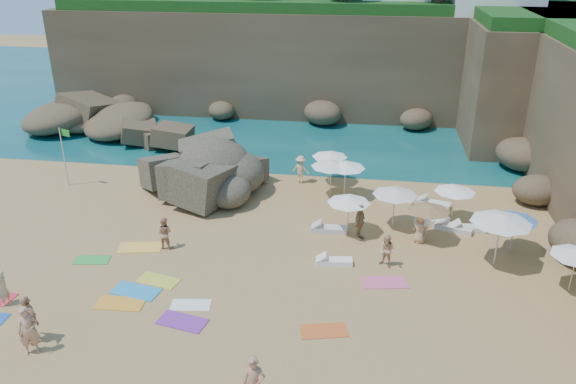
# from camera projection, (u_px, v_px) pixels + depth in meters

# --- Properties ---
(ground) EXTENTS (120.00, 120.00, 0.00)m
(ground) POSITION_uv_depth(u_px,v_px,m) (233.00, 258.00, 24.74)
(ground) COLOR tan
(ground) RESTS_ON ground
(seawater) EXTENTS (120.00, 120.00, 0.00)m
(seawater) POSITION_uv_depth(u_px,v_px,m) (310.00, 94.00, 51.86)
(seawater) COLOR #0C4751
(seawater) RESTS_ON ground
(cliff_back) EXTENTS (44.00, 8.00, 8.00)m
(cliff_back) POSITION_uv_depth(u_px,v_px,m) (329.00, 61.00, 45.45)
(cliff_back) COLOR brown
(cliff_back) RESTS_ON ground
(cliff_corner) EXTENTS (10.00, 12.00, 8.00)m
(cliff_corner) POSITION_uv_depth(u_px,v_px,m) (538.00, 81.00, 38.87)
(cliff_corner) COLOR brown
(cliff_corner) RESTS_ON ground
(rock_promontory) EXTENTS (12.00, 7.00, 2.00)m
(rock_promontory) POSITION_uv_depth(u_px,v_px,m) (138.00, 135.00, 40.72)
(rock_promontory) COLOR brown
(rock_promontory) RESTS_ON ground
(marina_masts) EXTENTS (3.10, 0.10, 6.00)m
(marina_masts) POSITION_uv_depth(u_px,v_px,m) (137.00, 56.00, 52.92)
(marina_masts) COLOR white
(marina_masts) RESTS_ON ground
(rock_outcrop) EXTENTS (8.45, 7.38, 2.83)m
(rock_outcrop) POSITION_uv_depth(u_px,v_px,m) (221.00, 187.00, 31.97)
(rock_outcrop) COLOR #696148
(rock_outcrop) RESTS_ON ground
(flag_pole) EXTENTS (0.66, 0.23, 3.43)m
(flag_pole) POSITION_uv_depth(u_px,v_px,m) (64.00, 149.00, 31.31)
(flag_pole) COLOR silver
(flag_pole) RESTS_ON ground
(parasol_0) EXTENTS (2.02, 2.02, 1.91)m
(parasol_0) POSITION_uv_depth(u_px,v_px,m) (330.00, 154.00, 31.85)
(parasol_0) COLOR silver
(parasol_0) RESTS_ON ground
(parasol_1) EXTENTS (2.15, 2.15, 2.03)m
(parasol_1) POSITION_uv_depth(u_px,v_px,m) (346.00, 165.00, 29.99)
(parasol_1) COLOR silver
(parasol_1) RESTS_ON ground
(parasol_2) EXTENTS (2.18, 2.18, 2.06)m
(parasol_2) POSITION_uv_depth(u_px,v_px,m) (331.00, 164.00, 30.07)
(parasol_2) COLOR silver
(parasol_2) RESTS_ON ground
(parasol_3) EXTENTS (1.99, 1.99, 1.89)m
(parasol_3) POSITION_uv_depth(u_px,v_px,m) (455.00, 189.00, 27.39)
(parasol_3) COLOR silver
(parasol_3) RESTS_ON ground
(parasol_5) EXTENTS (2.15, 2.15, 2.03)m
(parasol_5) POSITION_uv_depth(u_px,v_px,m) (395.00, 192.00, 26.74)
(parasol_5) COLOR silver
(parasol_5) RESTS_ON ground
(parasol_6) EXTENTS (1.96, 1.96, 1.85)m
(parasol_6) POSITION_uv_depth(u_px,v_px,m) (429.00, 208.00, 25.49)
(parasol_6) COLOR silver
(parasol_6) RESTS_ON ground
(parasol_9) EXTENTS (2.04, 2.04, 1.93)m
(parasol_9) POSITION_uv_depth(u_px,v_px,m) (349.00, 200.00, 26.13)
(parasol_9) COLOR silver
(parasol_9) RESTS_ON ground
(parasol_10) EXTENTS (1.97, 1.97, 1.86)m
(parasol_10) POSITION_uv_depth(u_px,v_px,m) (516.00, 217.00, 24.60)
(parasol_10) COLOR silver
(parasol_10) RESTS_ON ground
(parasol_11) EXTENTS (2.56, 2.56, 2.42)m
(parasol_11) POSITION_uv_depth(u_px,v_px,m) (501.00, 218.00, 23.35)
(parasol_11) COLOR silver
(parasol_11) RESTS_ON ground
(lounger_0) EXTENTS (1.71, 0.64, 0.26)m
(lounger_0) POSITION_uv_depth(u_px,v_px,m) (329.00, 229.00, 26.94)
(lounger_0) COLOR silver
(lounger_0) RESTS_ON ground
(lounger_1) EXTENTS (1.86, 1.15, 0.28)m
(lounger_1) POSITION_uv_depth(u_px,v_px,m) (454.00, 228.00, 27.04)
(lounger_1) COLOR silver
(lounger_1) RESTS_ON ground
(lounger_2) EXTENTS (1.77, 1.31, 0.27)m
(lounger_2) POSITION_uv_depth(u_px,v_px,m) (432.00, 221.00, 27.79)
(lounger_2) COLOR white
(lounger_2) RESTS_ON ground
(lounger_3) EXTENTS (1.85, 1.10, 0.27)m
(lounger_3) POSITION_uv_depth(u_px,v_px,m) (434.00, 204.00, 29.55)
(lounger_3) COLOR white
(lounger_3) RESTS_ON ground
(lounger_4) EXTENTS (1.72, 0.70, 0.26)m
(lounger_4) POSITION_uv_depth(u_px,v_px,m) (467.00, 229.00, 27.01)
(lounger_4) COLOR silver
(lounger_4) RESTS_ON ground
(lounger_5) EXTENTS (1.62, 0.72, 0.24)m
(lounger_5) POSITION_uv_depth(u_px,v_px,m) (334.00, 262.00, 24.20)
(lounger_5) COLOR white
(lounger_5) RESTS_ON ground
(towel_2) EXTENTS (1.87, 1.01, 0.03)m
(towel_2) POSITION_uv_depth(u_px,v_px,m) (120.00, 303.00, 21.57)
(towel_2) COLOR orange
(towel_2) RESTS_ON ground
(towel_4) EXTENTS (1.85, 1.19, 0.03)m
(towel_4) POSITION_uv_depth(u_px,v_px,m) (158.00, 280.00, 23.05)
(towel_4) COLOR yellow
(towel_4) RESTS_ON ground
(towel_5) EXTENTS (1.61, 0.96, 0.03)m
(towel_5) POSITION_uv_depth(u_px,v_px,m) (191.00, 305.00, 21.49)
(towel_5) COLOR white
(towel_5) RESTS_ON ground
(towel_6) EXTENTS (1.94, 1.24, 0.03)m
(towel_6) POSITION_uv_depth(u_px,v_px,m) (182.00, 322.00, 20.54)
(towel_6) COLOR purple
(towel_6) RESTS_ON ground
(towel_8) EXTENTS (2.05, 1.27, 0.03)m
(towel_8) POSITION_uv_depth(u_px,v_px,m) (136.00, 291.00, 22.34)
(towel_8) COLOR #2693CD
(towel_8) RESTS_ON ground
(towel_9) EXTENTS (1.99, 1.25, 0.03)m
(towel_9) POSITION_uv_depth(u_px,v_px,m) (384.00, 282.00, 22.92)
(towel_9) COLOR #E45880
(towel_9) RESTS_ON ground
(towel_10) EXTENTS (1.83, 1.22, 0.03)m
(towel_10) POSITION_uv_depth(u_px,v_px,m) (324.00, 331.00, 20.05)
(towel_10) COLOR #D65921
(towel_10) RESTS_ON ground
(towel_11) EXTENTS (1.63, 0.99, 0.03)m
(towel_11) POSITION_uv_depth(u_px,v_px,m) (92.00, 260.00, 24.55)
(towel_11) COLOR green
(towel_11) RESTS_ON ground
(towel_12) EXTENTS (2.10, 1.35, 0.03)m
(towel_12) POSITION_uv_depth(u_px,v_px,m) (140.00, 247.00, 25.56)
(towel_12) COLOR yellow
(towel_12) RESTS_ON ground
(person_stand_0) EXTENTS (0.79, 0.71, 1.82)m
(person_stand_0) POSITION_uv_depth(u_px,v_px,m) (28.00, 331.00, 18.65)
(person_stand_0) COLOR tan
(person_stand_0) RESTS_ON ground
(person_stand_1) EXTENTS (0.75, 0.59, 1.51)m
(person_stand_1) POSITION_uv_depth(u_px,v_px,m) (164.00, 233.00, 25.27)
(person_stand_1) COLOR tan
(person_stand_1) RESTS_ON ground
(person_stand_2) EXTENTS (1.12, 0.67, 1.63)m
(person_stand_2) POSITION_uv_depth(u_px,v_px,m) (301.00, 169.00, 32.25)
(person_stand_2) COLOR #E7B983
(person_stand_2) RESTS_ON ground
(person_stand_3) EXTENTS (0.78, 1.11, 1.75)m
(person_stand_3) POSITION_uv_depth(u_px,v_px,m) (360.00, 222.00, 25.97)
(person_stand_3) COLOR #99774C
(person_stand_3) RESTS_ON ground
(person_stand_4) EXTENTS (0.68, 0.81, 1.46)m
(person_stand_4) POSITION_uv_depth(u_px,v_px,m) (420.00, 228.00, 25.76)
(person_stand_4) COLOR tan
(person_stand_4) RESTS_ON ground
(person_stand_5) EXTENTS (1.86, 0.84, 1.93)m
(person_stand_5) POSITION_uv_depth(u_px,v_px,m) (235.00, 165.00, 32.48)
(person_stand_5) COLOR #AE7657
(person_stand_5) RESTS_ON ground
(person_stand_6) EXTENTS (0.37, 0.55, 1.47)m
(person_stand_6) POSITION_uv_depth(u_px,v_px,m) (2.00, 288.00, 21.26)
(person_stand_6) COLOR tan
(person_stand_6) RESTS_ON ground
(person_lie_1) EXTENTS (1.76, 2.10, 0.44)m
(person_lie_1) POSITION_uv_depth(u_px,v_px,m) (33.00, 336.00, 19.47)
(person_lie_1) COLOR #DDA47D
(person_lie_1) RESTS_ON ground
(person_lie_5) EXTENTS (1.36, 1.61, 0.55)m
(person_lie_5) POSITION_uv_depth(u_px,v_px,m) (386.00, 261.00, 23.97)
(person_lie_5) COLOR tan
(person_lie_5) RESTS_ON ground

